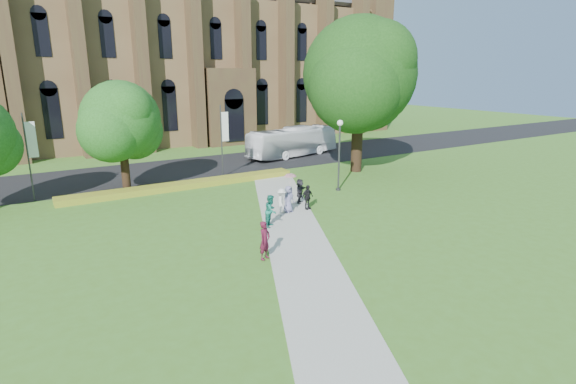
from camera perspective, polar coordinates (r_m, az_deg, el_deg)
ground at (r=24.55m, az=1.87°, el=-5.43°), size 160.00×160.00×0.00m
road at (r=42.05m, az=-13.40°, el=2.85°), size 160.00×10.00×0.02m
footpath at (r=25.33m, az=0.62°, el=-4.72°), size 15.58×28.54×0.04m
flower_hedge at (r=35.09m, az=-12.93°, el=0.86°), size 18.00×1.40×0.45m
cathedral at (r=63.27m, az=-11.18°, el=18.74°), size 52.60×18.25×28.00m
streetlamp at (r=33.11m, az=6.54°, el=5.74°), size 0.44×0.44×5.24m
large_tree at (r=39.66m, az=9.08°, el=14.53°), size 9.60×9.60×13.20m
street_tree_1 at (r=34.47m, az=-20.50°, el=8.50°), size 5.60×5.60×8.05m
banner_pole_0 at (r=37.78m, az=-8.29°, el=6.97°), size 0.70×0.10×6.00m
banner_pole_1 at (r=34.73m, az=-29.99°, el=4.42°), size 0.70×0.10×6.00m
tour_coach at (r=47.03m, az=0.62°, el=6.39°), size 11.12×4.60×3.02m
pedestrian_0 at (r=21.09m, az=-2.97°, el=-6.15°), size 0.80×0.71×1.85m
pedestrian_1 at (r=25.46m, az=-2.17°, el=-2.39°), size 1.13×1.12×1.84m
pedestrian_2 at (r=27.48m, az=-0.80°, el=-1.24°), size 1.04×1.25×1.68m
pedestrian_3 at (r=28.67m, az=2.48°, el=-0.66°), size 0.98×0.53×1.59m
pedestrian_4 at (r=28.04m, az=0.07°, el=-0.90°), size 0.93×0.72×1.69m
pedestrian_5 at (r=30.02m, az=1.52°, el=0.13°), size 1.45×1.40×1.65m
parasol at (r=27.91m, az=0.28°, el=1.53°), size 0.82×0.82×0.67m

